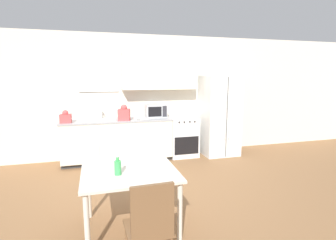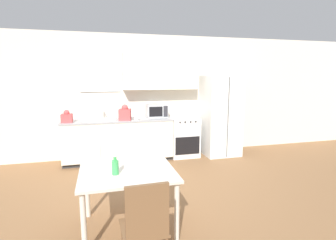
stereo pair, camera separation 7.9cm
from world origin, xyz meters
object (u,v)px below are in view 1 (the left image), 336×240
Objects in this scene: dining_chair_near at (150,224)px; oven_range at (182,137)px; coffee_mug at (136,118)px; refrigerator at (219,115)px; drink_bottle at (118,167)px; microwave at (156,111)px; dining_table at (130,179)px.

oven_range is at bearing 65.07° from dining_chair_near.
dining_chair_near reaches higher than oven_range.
dining_chair_near is at bearing -96.66° from coffee_mug.
drink_bottle is at bearing -133.93° from refrigerator.
microwave reaches higher than dining_chair_near.
dining_table is 1.16× the size of dining_chair_near.
oven_range is at bearing 58.32° from drink_bottle.
dining_table is 4.81× the size of drink_bottle.
coffee_mug reaches higher than dining_chair_near.
microwave is at bearing 33.19° from coffee_mug.
microwave is 2.01× the size of drink_bottle.
refrigerator is 16.11× the size of coffee_mug.
refrigerator is at bearing 46.80° from dining_table.
dining_chair_near is 0.83m from drink_bottle.
coffee_mug is (-1.09, -0.23, 0.51)m from oven_range.
oven_range is 0.99m from refrigerator.
dining_table is (-0.94, -2.72, -0.42)m from microwave.
oven_range is at bearing -9.22° from microwave.
refrigerator is 1.96m from coffee_mug.
refrigerator is at bearing -4.98° from oven_range.
refrigerator is 4.03× the size of microwave.
microwave is 3.70m from dining_chair_near.
microwave is 4.00× the size of coffee_mug.
refrigerator reaches higher than coffee_mug.
dining_chair_near is (-0.38, -3.24, -0.41)m from coffee_mug.
coffee_mug is 0.10× the size of dining_table.
coffee_mug reaches higher than drink_bottle.
coffee_mug is 3.29m from dining_chair_near.
oven_range is 3.94× the size of drink_bottle.
microwave is 2.91m from dining_table.
drink_bottle is (-0.20, 0.76, 0.27)m from dining_chair_near.
drink_bottle is at bearing 103.04° from dining_chair_near.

